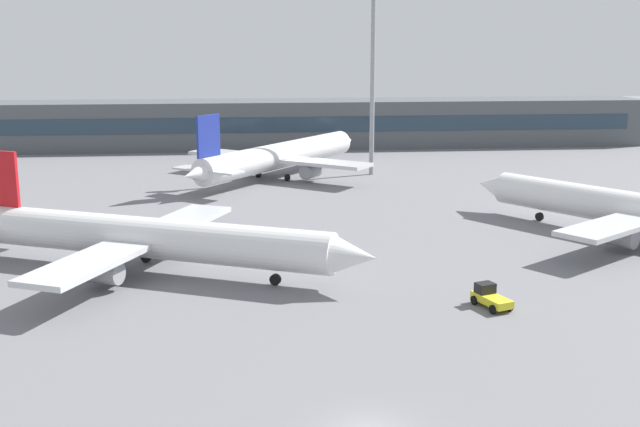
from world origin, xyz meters
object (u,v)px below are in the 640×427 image
(baggage_tug_yellow, at_px, (490,297))
(airplane_far, at_px, (281,156))
(airplane_near, at_px, (152,238))
(airplane_mid, at_px, (639,211))
(floodlight_tower_west, at_px, (373,59))

(baggage_tug_yellow, bearing_deg, airplane_far, 102.38)
(airplane_near, height_order, baggage_tug_yellow, airplane_near)
(airplane_near, xyz_separation_m, baggage_tug_yellow, (27.28, -12.07, -2.34))
(airplane_near, relative_size, airplane_mid, 1.10)
(airplane_mid, xyz_separation_m, baggage_tug_yellow, (-21.74, -18.67, -2.33))
(airplane_far, xyz_separation_m, baggage_tug_yellow, (13.25, -60.39, -2.50))
(airplane_mid, bearing_deg, floodlight_tower_west, 116.10)
(airplane_far, bearing_deg, baggage_tug_yellow, -77.62)
(airplane_near, distance_m, airplane_mid, 49.46)
(airplane_near, height_order, airplane_mid, airplane_near)
(airplane_mid, height_order, airplane_far, airplane_far)
(airplane_near, distance_m, floodlight_tower_west, 58.62)
(airplane_far, bearing_deg, airplane_near, -106.19)
(airplane_mid, relative_size, floodlight_tower_west, 1.15)
(airplane_far, distance_m, baggage_tug_yellow, 61.88)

